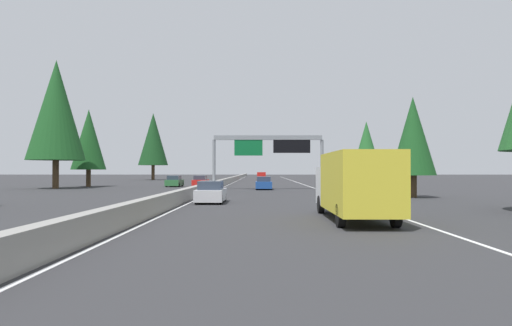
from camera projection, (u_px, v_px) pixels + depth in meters
ground_plane at (223, 187)px, 61.44m from camera, size 320.00×320.00×0.00m
median_barrier at (230, 180)px, 81.45m from camera, size 180.00×0.56×0.90m
shoulder_stripe_right at (303, 184)px, 71.33m from camera, size 160.00×0.16×0.01m
shoulder_stripe_median at (230, 184)px, 71.44m from camera, size 160.00×0.16×0.01m
sign_gantry_overhead at (269, 146)px, 52.76m from camera, size 0.50×12.68×6.15m
box_truck_near_right at (354, 183)px, 20.43m from camera, size 8.50×2.40×2.95m
sedan_distant_b at (211, 193)px, 31.20m from camera, size 4.40×1.80×1.47m
sedan_far_left at (264, 183)px, 52.43m from camera, size 4.40×1.80×1.47m
minivan_mid_left at (261, 175)px, 106.08m from camera, size 5.00×1.95×1.69m
oncoming_near at (201, 181)px, 61.88m from camera, size 4.40×1.80×1.47m
oncoming_far at (175, 181)px, 61.46m from camera, size 4.40×1.80×1.47m
conifer_right_near at (413, 136)px, 37.27m from camera, size 3.57×3.57×8.12m
conifer_right_mid at (366, 146)px, 71.77m from camera, size 4.29×4.29×9.76m
conifer_left_near at (56, 110)px, 55.31m from camera, size 6.77×6.77×15.39m
conifer_left_mid at (89, 140)px, 61.49m from camera, size 4.52×4.52×10.28m
conifer_left_far at (153, 139)px, 103.21m from camera, size 6.56×6.56×14.91m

